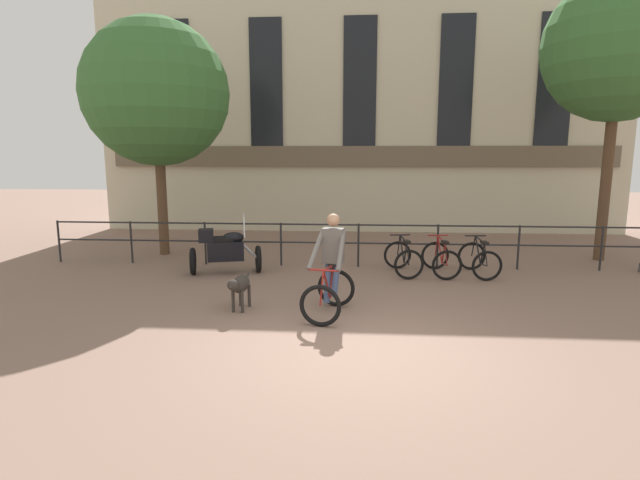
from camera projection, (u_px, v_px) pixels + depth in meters
ground_plane at (359, 350)px, 6.94m from camera, size 60.00×60.00×0.00m
canal_railing at (358, 238)px, 11.93m from camera, size 15.05×0.05×1.05m
building_facade at (359, 107)px, 17.01m from camera, size 18.00×0.72×8.60m
cyclist_with_bike at (331, 270)px, 8.41m from camera, size 0.89×1.28×1.70m
dog at (240, 285)px, 8.63m from camera, size 0.32×0.95×0.63m
parked_motorcycle at (225, 249)px, 11.27m from camera, size 1.69×1.01×1.35m
parked_bicycle_near_lamp at (403, 258)px, 11.27m from camera, size 0.82×1.20×0.86m
parked_bicycle_mid_left at (441, 259)px, 11.21m from camera, size 0.76×1.17×0.86m
parked_bicycle_mid_right at (479, 260)px, 11.15m from camera, size 0.75×1.16×0.86m
tree_canalside_left at (156, 93)px, 12.85m from camera, size 3.74×3.74×6.11m
tree_canalside_right at (619, 47)px, 11.94m from camera, size 3.56×3.56×7.01m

